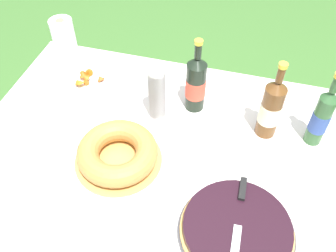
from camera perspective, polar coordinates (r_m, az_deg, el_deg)
The scene contains 12 objects.
ground_plane at distance 2.11m, azimuth -0.75°, elevation -18.07°, with size 16.00×16.00×0.00m, color #3D6B2D.
garden_table at distance 1.51m, azimuth -1.01°, elevation -7.19°, with size 1.58×1.23×0.75m.
tablecloth at distance 1.47m, azimuth -1.04°, elevation -6.02°, with size 1.59×1.24×0.10m.
berry_tart at distance 1.29m, azimuth 10.41°, elevation -15.34°, with size 0.39×0.39×0.06m.
serving_knife at distance 1.28m, azimuth 10.78°, elevation -13.47°, with size 0.04×0.38×0.01m.
bundt_cake at distance 1.44m, azimuth -7.70°, elevation -4.09°, with size 0.34×0.34×0.09m.
cup_stack at distance 1.53m, azimuth -1.70°, elevation 4.90°, with size 0.07×0.07×0.25m.
cider_bottle_green at distance 1.54m, azimuth 22.33°, elevation 1.27°, with size 0.07×0.07×0.35m.
cider_bottle_amber at distance 1.51m, azimuth 15.43°, elevation 2.60°, with size 0.09×0.09×0.35m.
juice_bottle_red at distance 1.58m, azimuth 4.25°, elevation 6.46°, with size 0.09×0.09×0.35m.
snack_plate_near at distance 1.81m, azimuth -12.27°, elevation 6.72°, with size 0.23×0.23×0.06m.
paper_towel_roll at distance 1.92m, azimuth -15.48°, elevation 12.44°, with size 0.11×0.11×0.22m.
Camera 1 is at (0.26, -0.83, 1.92)m, focal length 40.00 mm.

